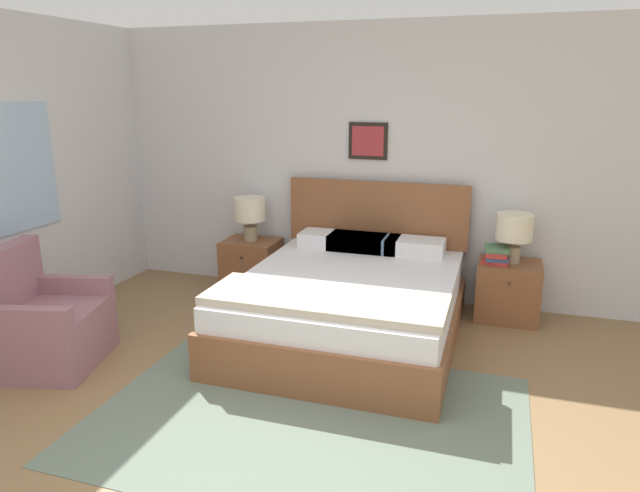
{
  "coord_description": "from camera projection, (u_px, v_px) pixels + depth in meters",
  "views": [
    {
      "loc": [
        1.12,
        -2.12,
        2.0
      ],
      "look_at": [
        -0.13,
        1.77,
        0.87
      ],
      "focal_mm": 32.0,
      "sensor_mm": 36.0,
      "label": 1
    }
  ],
  "objects": [
    {
      "name": "area_rug_main",
      "position": [
        308.0,
        417.0,
        3.58
      ],
      "size": [
        2.67,
        1.88,
        0.01
      ],
      "color": "slate",
      "rests_on": "ground_plane"
    },
    {
      "name": "nightstand_by_door",
      "position": [
        508.0,
        291.0,
        5.07
      ],
      "size": [
        0.54,
        0.46,
        0.53
      ],
      "color": "brown",
      "rests_on": "ground_plane"
    },
    {
      "name": "table_lamp_near_window",
      "position": [
        250.0,
        212.0,
        5.66
      ],
      "size": [
        0.31,
        0.31,
        0.44
      ],
      "color": "gray",
      "rests_on": "nightstand_near_window"
    },
    {
      "name": "book_thick_bottom",
      "position": [
        496.0,
        261.0,
        4.99
      ],
      "size": [
        0.25,
        0.25,
        0.03
      ],
      "rotation": [
        0.0,
        0.0,
        -0.16
      ],
      "color": "#B7332D",
      "rests_on": "nightstand_by_door"
    },
    {
      "name": "table_lamp_by_door",
      "position": [
        514.0,
        230.0,
        4.92
      ],
      "size": [
        0.31,
        0.31,
        0.44
      ],
      "color": "gray",
      "rests_on": "nightstand_by_door"
    },
    {
      "name": "book_novel_upper",
      "position": [
        497.0,
        253.0,
        4.97
      ],
      "size": [
        0.19,
        0.27,
        0.04
      ],
      "rotation": [
        0.0,
        0.0,
        -0.02
      ],
      "color": "#B7332D",
      "rests_on": "book_hardcover_middle"
    },
    {
      "name": "nightstand_near_window",
      "position": [
        252.0,
        265.0,
        5.8
      ],
      "size": [
        0.54,
        0.46,
        0.53
      ],
      "color": "brown",
      "rests_on": "ground_plane"
    },
    {
      "name": "book_slim_near_top",
      "position": [
        497.0,
        249.0,
        4.96
      ],
      "size": [
        0.21,
        0.24,
        0.04
      ],
      "rotation": [
        0.0,
        0.0,
        0.06
      ],
      "color": "#4C7551",
      "rests_on": "book_novel_upper"
    },
    {
      "name": "bed",
      "position": [
        349.0,
        301.0,
        4.69
      ],
      "size": [
        1.73,
        2.11,
        1.16
      ],
      "color": "brown",
      "rests_on": "ground_plane"
    },
    {
      "name": "wall_left",
      "position": [
        18.0,
        176.0,
        4.72
      ],
      "size": [
        0.08,
        5.62,
        2.6
      ],
      "color": "silver",
      "rests_on": "ground_plane"
    },
    {
      "name": "wall_back",
      "position": [
        380.0,
        164.0,
        5.43
      ],
      "size": [
        7.74,
        0.09,
        2.6
      ],
      "color": "silver",
      "rests_on": "ground_plane"
    },
    {
      "name": "book_hardcover_middle",
      "position": [
        496.0,
        257.0,
        4.98
      ],
      "size": [
        0.21,
        0.25,
        0.04
      ],
      "rotation": [
        0.0,
        0.0,
        0.1
      ],
      "color": "#335693",
      "rests_on": "book_thick_bottom"
    },
    {
      "name": "armchair",
      "position": [
        45.0,
        326.0,
        4.22
      ],
      "size": [
        0.86,
        0.92,
        0.9
      ],
      "rotation": [
        0.0,
        0.0,
        -1.32
      ],
      "color": "#8E606B",
      "rests_on": "ground_plane"
    }
  ]
}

